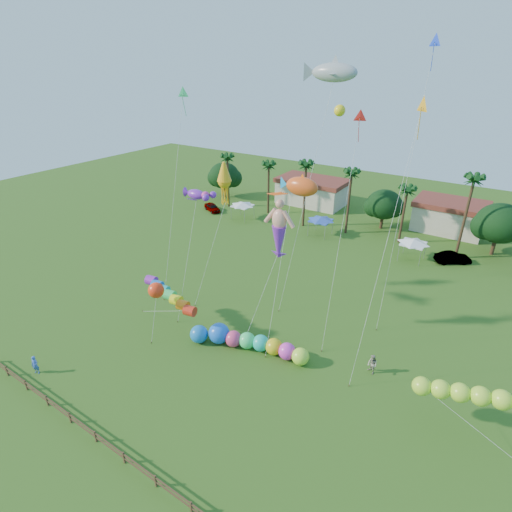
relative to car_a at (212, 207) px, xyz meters
The scene contains 23 objects.
ground 45.14m from the car_a, 53.46° to the right, with size 160.00×160.00×0.00m, color #285116.
tree_line 31.60m from the car_a, 14.26° to the left, with size 69.46×8.91×11.00m.
buildings_row 27.49m from the car_a, 30.02° to the left, with size 35.00×7.00×4.00m.
tent_row 20.97m from the car_a, ahead, with size 31.00×4.00×0.60m.
fence 50.08m from the car_a, 57.55° to the right, with size 36.12×0.12×1.00m.
car_a is the anchor object (origin of this frame).
car_b 39.80m from the car_a, ahead, with size 1.59×4.56×1.50m, color #4C4C54.
spectator_a 42.92m from the car_a, 71.47° to the right, with size 0.64×0.42×1.74m, color blue.
spectator_b 45.13m from the car_a, 33.13° to the right, with size 0.90×0.70×1.86m, color gray.
caterpillar_inflatable 39.16m from the car_a, 45.12° to the right, with size 9.91×3.57×2.02m.
blue_ball 37.21m from the car_a, 52.72° to the right, with size 1.74×1.74×1.74m, color blue.
rainbow_tube 36.13m from the car_a, 56.14° to the right, with size 9.75×1.44×3.97m.
green_worm 50.54m from the car_a, 33.32° to the right, with size 10.90×3.01×4.12m.
orange_ball_kite 36.86m from the car_a, 58.52° to the right, with size 1.79×2.13×6.13m.
merman_kite 37.59m from the car_a, 40.55° to the right, with size 2.48×5.11×13.07m.
fish_kite 40.66m from the car_a, 38.62° to the right, with size 4.49×5.82×15.98m.
shark_kite 39.30m from the car_a, 28.64° to the right, with size 6.22×7.76×24.47m.
squid_kite 30.25m from the car_a, 46.95° to the right, with size 1.75×5.80×15.17m.
lobster_kite 32.90m from the car_a, 52.63° to the right, with size 3.70×5.29×13.36m.
delta_kite_red 43.74m from the car_a, 32.62° to the right, with size 1.16×3.75×21.06m.
delta_kite_yellow 48.42m from the car_a, 30.62° to the right, with size 1.56×5.58×22.29m.
delta_kite_green 33.26m from the car_a, 54.94° to the right, with size 1.47×5.14×22.16m.
delta_kite_blue 46.49m from the car_a, 23.05° to the right, with size 1.23×3.45×26.33m.
Camera 1 is at (17.34, -16.10, 24.38)m, focal length 28.00 mm.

